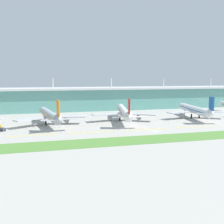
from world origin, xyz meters
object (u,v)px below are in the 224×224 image
Objects in this scene: airliner_center at (124,112)px; pushback_tug at (2,129)px; airliner_near_middle at (50,115)px; airliner_far_middle at (195,110)px.

pushback_tug is (-82.62, -18.45, -5.36)m from airliner_center.
airliner_near_middle is at bearing 27.29° from pushback_tug.
airliner_far_middle is at bearing 6.45° from pushback_tug.
airliner_far_middle is (58.08, -2.54, -0.01)m from airliner_center.
airliner_center is 58.14m from airliner_far_middle.
airliner_near_middle is 112.06m from airliner_far_middle.
airliner_center is (53.97, 3.67, 0.01)m from airliner_near_middle.
pushback_tug is at bearing -152.71° from airliner_near_middle.
airliner_far_middle is 141.70m from pushback_tug.
airliner_far_middle is (112.05, 1.13, 0.00)m from airliner_near_middle.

